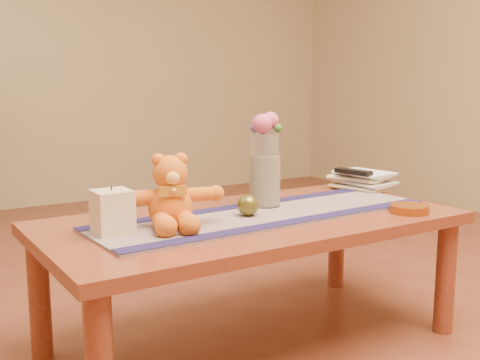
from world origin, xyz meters
TOP-DOWN VIEW (x-y plane):
  - floor at (0.00, 0.00)m, footprint 5.50×5.50m
  - wall_back at (0.00, 2.75)m, footprint 5.50×0.00m
  - coffee_table_top at (0.00, 0.00)m, footprint 1.40×0.70m
  - table_leg_fr at (0.64, -0.29)m, footprint 0.07×0.07m
  - table_leg_bl at (-0.64, 0.29)m, footprint 0.07×0.07m
  - table_leg_br at (0.64, 0.29)m, footprint 0.07×0.07m
  - persian_runner at (0.04, -0.01)m, footprint 1.21×0.40m
  - runner_border_near at (0.05, -0.15)m, footprint 1.20×0.11m
  - runner_border_far at (0.04, 0.14)m, footprint 1.20×0.11m
  - teddy_bear at (-0.30, 0.01)m, footprint 0.37×0.33m
  - pillar_candle at (-0.48, 0.02)m, footprint 0.11×0.11m
  - candle_wick at (-0.48, 0.02)m, footprint 0.00×0.00m
  - glass_vase at (0.12, 0.10)m, footprint 0.11×0.11m
  - potpourri_fill at (0.12, 0.10)m, footprint 0.09×0.09m
  - rose_left at (0.10, 0.09)m, footprint 0.07×0.07m
  - rose_right at (0.14, 0.10)m, footprint 0.06×0.06m
  - blue_flower_back at (0.13, 0.13)m, footprint 0.04×0.04m
  - blue_flower_side at (0.09, 0.12)m, footprint 0.04×0.04m
  - leaf_sprig at (0.16, 0.08)m, footprint 0.03×0.03m
  - bronze_ball at (-0.02, -0.01)m, footprint 0.08×0.08m
  - book_bottom at (0.59, 0.16)m, footprint 0.22×0.26m
  - book_lower at (0.60, 0.16)m, footprint 0.19×0.24m
  - book_upper at (0.59, 0.16)m, footprint 0.23×0.26m
  - book_top at (0.60, 0.16)m, footprint 0.20×0.25m
  - tv_remote at (0.60, 0.15)m, footprint 0.08×0.17m
  - amber_dish at (0.49, -0.24)m, footprint 0.16×0.16m

SIDE VIEW (x-z plane):
  - floor at x=0.00m, z-range 0.00..0.00m
  - table_leg_fr at x=0.64m, z-range 0.00..0.41m
  - table_leg_bl at x=-0.64m, z-range 0.00..0.41m
  - table_leg_br at x=0.64m, z-range 0.00..0.41m
  - coffee_table_top at x=0.00m, z-range 0.41..0.45m
  - persian_runner at x=0.04m, z-range 0.45..0.46m
  - runner_border_near at x=0.05m, z-range 0.46..0.46m
  - runner_border_far at x=0.04m, z-range 0.46..0.46m
  - book_bottom at x=0.59m, z-range 0.45..0.47m
  - amber_dish at x=0.49m, z-range 0.45..0.48m
  - book_lower at x=0.60m, z-range 0.47..0.49m
  - bronze_ball at x=-0.02m, z-range 0.46..0.53m
  - book_upper at x=0.59m, z-range 0.49..0.51m
  - book_top at x=0.60m, z-range 0.51..0.53m
  - pillar_candle at x=-0.48m, z-range 0.46..0.59m
  - tv_remote at x=0.60m, z-range 0.53..0.54m
  - potpourri_fill at x=0.12m, z-range 0.46..0.64m
  - teddy_bear at x=-0.30m, z-range 0.46..0.67m
  - glass_vase at x=0.12m, z-range 0.46..0.72m
  - candle_wick at x=-0.48m, z-range 0.59..0.60m
  - leaf_sprig at x=0.16m, z-range 0.72..0.75m
  - blue_flower_side at x=0.09m, z-range 0.72..0.76m
  - blue_flower_back at x=0.13m, z-range 0.72..0.77m
  - rose_left at x=0.10m, z-range 0.72..0.79m
  - rose_right at x=0.14m, z-range 0.73..0.79m
  - wall_back at x=0.00m, z-range -1.40..4.10m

